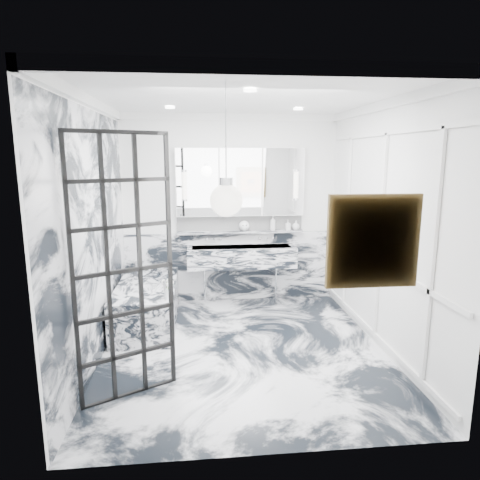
{
  "coord_description": "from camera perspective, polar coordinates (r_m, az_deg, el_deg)",
  "views": [
    {
      "loc": [
        -0.5,
        -4.6,
        2.21
      ],
      "look_at": [
        0.02,
        0.5,
        1.19
      ],
      "focal_mm": 32.0,
      "sensor_mm": 36.0,
      "label": 1
    }
  ],
  "objects": [
    {
      "name": "sconce_right",
      "position": [
        6.41,
        7.5,
        7.31
      ],
      "size": [
        0.07,
        0.07,
        0.4
      ],
      "primitive_type": "cylinder",
      "color": "white",
      "rests_on": "mirror_cabinet"
    },
    {
      "name": "marble_clad_left",
      "position": [
        4.8,
        -18.79,
        0.22
      ],
      "size": [
        0.02,
        3.56,
        2.68
      ],
      "primitive_type": "cube",
      "color": "silver",
      "rests_on": "floor"
    },
    {
      "name": "bathtub",
      "position": [
        5.86,
        -12.24,
        -8.29
      ],
      "size": [
        0.75,
        1.65,
        0.55
      ],
      "primitive_type": "cube",
      "color": "silver",
      "rests_on": "floor"
    },
    {
      "name": "flower_vase",
      "position": [
        5.12,
        -9.61,
        -7.12
      ],
      "size": [
        0.07,
        0.07,
        0.12
      ],
      "primitive_type": "cylinder",
      "color": "silver",
      "rests_on": "bathtub"
    },
    {
      "name": "trough_sink",
      "position": [
        6.36,
        0.19,
        -2.21
      ],
      "size": [
        1.6,
        0.45,
        0.3
      ],
      "primitive_type": "cube",
      "color": "silver",
      "rests_on": "wall_back"
    },
    {
      "name": "wall_left",
      "position": [
        4.79,
        -19.01,
        0.92
      ],
      "size": [
        0.0,
        3.6,
        3.6
      ],
      "primitive_type": "plane",
      "rotation": [
        1.57,
        0.0,
        1.57
      ],
      "color": "white",
      "rests_on": "floor"
    },
    {
      "name": "mirror_cabinet",
      "position": [
        6.37,
        0.04,
        7.74
      ],
      "size": [
        1.9,
        0.16,
        1.0
      ],
      "primitive_type": "cube",
      "color": "white",
      "rests_on": "wall_back"
    },
    {
      "name": "wall_back",
      "position": [
        6.47,
        -1.36,
        4.05
      ],
      "size": [
        3.6,
        0.0,
        3.6
      ],
      "primitive_type": "plane",
      "rotation": [
        1.57,
        0.0,
        0.0
      ],
      "color": "white",
      "rests_on": "floor"
    },
    {
      "name": "wall_right",
      "position": [
        5.12,
        18.49,
        1.57
      ],
      "size": [
        0.0,
        3.6,
        3.6
      ],
      "primitive_type": "plane",
      "rotation": [
        1.57,
        0.0,
        -1.57
      ],
      "color": "white",
      "rests_on": "floor"
    },
    {
      "name": "soap_bottle_a",
      "position": [
        6.49,
        4.4,
        2.28
      ],
      "size": [
        0.1,
        0.1,
        0.22
      ],
      "primitive_type": "imported",
      "rotation": [
        0.0,
        0.0,
        0.22
      ],
      "color": "#8C5919",
      "rests_on": "ledge"
    },
    {
      "name": "marble_clad_back",
      "position": [
        6.61,
        -1.3,
        -3.53
      ],
      "size": [
        3.18,
        0.05,
        1.05
      ],
      "primitive_type": "cube",
      "color": "silver",
      "rests_on": "floor"
    },
    {
      "name": "subway_tile",
      "position": [
        6.49,
        -0.01,
        2.34
      ],
      "size": [
        1.9,
        0.03,
        0.23
      ],
      "primitive_type": "cube",
      "color": "white",
      "rests_on": "wall_back"
    },
    {
      "name": "soap_bottle_b",
      "position": [
        6.54,
        6.38,
        2.01
      ],
      "size": [
        0.08,
        0.08,
        0.16
      ],
      "primitive_type": "imported",
      "rotation": [
        0.0,
        0.0,
        0.09
      ],
      "color": "#4C4C51",
      "rests_on": "ledge"
    },
    {
      "name": "soap_bottle_c",
      "position": [
        6.57,
        7.46,
        1.97
      ],
      "size": [
        0.14,
        0.14,
        0.14
      ],
      "primitive_type": "imported",
      "rotation": [
        0.0,
        0.0,
        0.26
      ],
      "color": "silver",
      "rests_on": "ledge"
    },
    {
      "name": "artwork",
      "position": [
        3.15,
        17.33,
        -0.17
      ],
      "size": [
        0.57,
        0.05,
        0.57
      ],
      "primitive_type": "cube",
      "color": "#CC4F14",
      "rests_on": "wall_front"
    },
    {
      "name": "ceiling",
      "position": [
        4.66,
        0.39,
        18.53
      ],
      "size": [
        3.6,
        3.6,
        0.0
      ],
      "primitive_type": "plane",
      "rotation": [
        3.14,
        0.0,
        0.0
      ],
      "color": "white",
      "rests_on": "wall_back"
    },
    {
      "name": "panel_molding",
      "position": [
        5.13,
        18.21,
        0.46
      ],
      "size": [
        0.03,
        3.4,
        2.3
      ],
      "primitive_type": "cube",
      "color": "white",
      "rests_on": "floor"
    },
    {
      "name": "pendant_light",
      "position": [
        3.23,
        -1.84,
        5.31
      ],
      "size": [
        0.25,
        0.25,
        0.25
      ],
      "primitive_type": "sphere",
      "color": "white",
      "rests_on": "ceiling"
    },
    {
      "name": "face_pot",
      "position": [
        6.43,
        0.56,
        1.9
      ],
      "size": [
        0.16,
        0.16,
        0.16
      ],
      "primitive_type": "sphere",
      "color": "white",
      "rests_on": "ledge"
    },
    {
      "name": "sconce_left",
      "position": [
        6.24,
        -7.44,
        7.21
      ],
      "size": [
        0.07,
        0.07,
        0.4
      ],
      "primitive_type": "cylinder",
      "color": "white",
      "rests_on": "mirror_cabinet"
    },
    {
      "name": "ledge",
      "position": [
        6.45,
        0.04,
        1.07
      ],
      "size": [
        1.9,
        0.14,
        0.04
      ],
      "primitive_type": "cube",
      "color": "silver",
      "rests_on": "wall_back"
    },
    {
      "name": "floor",
      "position": [
        5.12,
        0.35,
        -14.3
      ],
      "size": [
        3.6,
        3.6,
        0.0
      ],
      "primitive_type": "plane",
      "color": "silver",
      "rests_on": "ground"
    },
    {
      "name": "crittall_door",
      "position": [
        3.94,
        -15.18,
        -4.0
      ],
      "size": [
        0.8,
        0.44,
        2.4
      ],
      "primitive_type": null,
      "rotation": [
        0.0,
        0.0,
        0.48
      ],
      "color": "black",
      "rests_on": "floor"
    },
    {
      "name": "wall_front",
      "position": [
        2.95,
        4.14,
        -4.67
      ],
      "size": [
        3.6,
        0.0,
        3.6
      ],
      "primitive_type": "plane",
      "rotation": [
        -1.57,
        0.0,
        0.0
      ],
      "color": "white",
      "rests_on": "floor"
    },
    {
      "name": "amber_bottle",
      "position": [
        6.5,
        4.39,
        1.74
      ],
      "size": [
        0.04,
        0.04,
        0.1
      ],
      "primitive_type": "cylinder",
      "color": "#8C5919",
      "rests_on": "ledge"
    }
  ]
}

